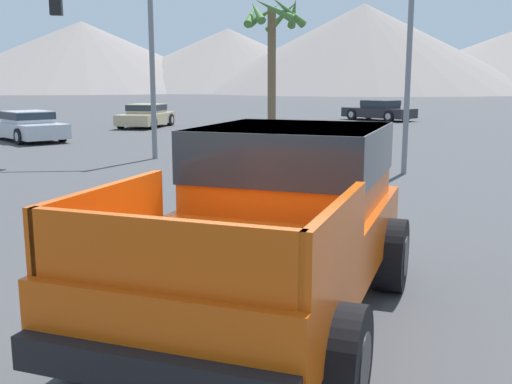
{
  "coord_description": "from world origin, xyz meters",
  "views": [
    {
      "loc": [
        -0.53,
        -5.97,
        2.41
      ],
      "look_at": [
        0.14,
        0.68,
        1.16
      ],
      "focal_mm": 42.0,
      "sensor_mm": 36.0,
      "label": 1
    }
  ],
  "objects_px": {
    "orange_pickup_truck": "(277,211)",
    "parked_car_tan": "(146,115)",
    "palm_tree_tall": "(273,32)",
    "traffic_light_main": "(110,32)",
    "parked_car_silver": "(28,126)",
    "parked_car_dark": "(379,110)"
  },
  "relations": [
    {
      "from": "parked_car_tan",
      "to": "traffic_light_main",
      "type": "relative_size",
      "value": 0.8
    },
    {
      "from": "orange_pickup_truck",
      "to": "parked_car_tan",
      "type": "xyz_separation_m",
      "value": [
        -3.35,
        25.58,
        -0.47
      ]
    },
    {
      "from": "parked_car_silver",
      "to": "traffic_light_main",
      "type": "bearing_deg",
      "value": -91.24
    },
    {
      "from": "orange_pickup_truck",
      "to": "parked_car_silver",
      "type": "xyz_separation_m",
      "value": [
        -7.54,
        18.92,
        -0.47
      ]
    },
    {
      "from": "orange_pickup_truck",
      "to": "parked_car_tan",
      "type": "height_order",
      "value": "orange_pickup_truck"
    },
    {
      "from": "parked_car_silver",
      "to": "traffic_light_main",
      "type": "distance_m",
      "value": 8.12
    },
    {
      "from": "parked_car_silver",
      "to": "traffic_light_main",
      "type": "height_order",
      "value": "traffic_light_main"
    },
    {
      "from": "parked_car_dark",
      "to": "palm_tree_tall",
      "type": "xyz_separation_m",
      "value": [
        -7.73,
        -9.53,
        3.82
      ]
    },
    {
      "from": "parked_car_silver",
      "to": "traffic_light_main",
      "type": "xyz_separation_m",
      "value": [
        4.23,
        -6.15,
        3.2
      ]
    },
    {
      "from": "parked_car_silver",
      "to": "parked_car_dark",
      "type": "bearing_deg",
      "value": -4.9
    },
    {
      "from": "parked_car_tan",
      "to": "parked_car_silver",
      "type": "relative_size",
      "value": 0.96
    },
    {
      "from": "traffic_light_main",
      "to": "parked_car_silver",
      "type": "bearing_deg",
      "value": -55.46
    },
    {
      "from": "palm_tree_tall",
      "to": "orange_pickup_truck",
      "type": "bearing_deg",
      "value": -97.21
    },
    {
      "from": "parked_car_tan",
      "to": "traffic_light_main",
      "type": "bearing_deg",
      "value": 107.87
    },
    {
      "from": "parked_car_tan",
      "to": "palm_tree_tall",
      "type": "relative_size",
      "value": 0.75
    },
    {
      "from": "orange_pickup_truck",
      "to": "parked_car_dark",
      "type": "xyz_separation_m",
      "value": [
        10.26,
        29.56,
        -0.46
      ]
    },
    {
      "from": "parked_car_tan",
      "to": "traffic_light_main",
      "type": "distance_m",
      "value": 13.2
    },
    {
      "from": "parked_car_tan",
      "to": "traffic_light_main",
      "type": "xyz_separation_m",
      "value": [
        0.04,
        -12.81,
        3.2
      ]
    },
    {
      "from": "orange_pickup_truck",
      "to": "palm_tree_tall",
      "type": "bearing_deg",
      "value": 108.13
    },
    {
      "from": "parked_car_dark",
      "to": "traffic_light_main",
      "type": "xyz_separation_m",
      "value": [
        -13.57,
        -16.79,
        3.19
      ]
    },
    {
      "from": "parked_car_tan",
      "to": "parked_car_silver",
      "type": "distance_m",
      "value": 7.87
    },
    {
      "from": "parked_car_dark",
      "to": "palm_tree_tall",
      "type": "bearing_deg",
      "value": -166.08
    }
  ]
}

